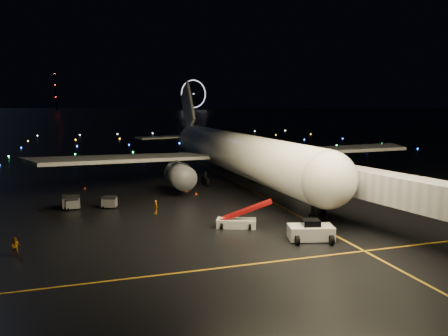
% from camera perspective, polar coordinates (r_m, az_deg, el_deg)
% --- Properties ---
extents(ground, '(2000.00, 2000.00, 0.00)m').
position_cam_1_polar(ground, '(343.95, -15.40, 6.01)').
color(ground, black).
rests_on(ground, ground).
extents(lane_centre, '(0.25, 80.00, 0.02)m').
position_cam_1_polar(lane_centre, '(64.76, 5.04, -3.72)').
color(lane_centre, gold).
rests_on(lane_centre, ground).
extents(lane_cross, '(60.00, 0.25, 0.02)m').
position_cam_1_polar(lane_cross, '(36.90, -4.93, -13.37)').
color(lane_cross, gold).
rests_on(lane_cross, ground).
extents(airliner, '(67.29, 64.20, 18.32)m').
position_cam_1_polar(airliner, '(75.01, 0.48, 5.07)').
color(airliner, white).
rests_on(airliner, ground).
extents(pushback_tug, '(4.90, 3.38, 2.12)m').
position_cam_1_polar(pushback_tug, '(45.24, 11.26, -7.92)').
color(pushback_tug, silver).
rests_on(pushback_tug, ground).
extents(belt_loader, '(6.53, 4.01, 3.08)m').
position_cam_1_polar(belt_loader, '(48.56, 1.63, -6.02)').
color(belt_loader, silver).
rests_on(belt_loader, ground).
extents(crew_b, '(0.83, 0.65, 1.70)m').
position_cam_1_polar(crew_b, '(44.41, -25.56, -9.21)').
color(crew_b, orange).
rests_on(crew_b, ground).
extents(crew_c, '(0.53, 1.03, 1.69)m').
position_cam_1_polar(crew_c, '(55.30, -8.90, -5.04)').
color(crew_c, orange).
rests_on(crew_c, ground).
extents(safety_cone_0, '(0.42, 0.42, 0.46)m').
position_cam_1_polar(safety_cone_0, '(65.89, -3.66, -3.29)').
color(safety_cone_0, '#E53D0F').
rests_on(safety_cone_0, ground).
extents(safety_cone_1, '(0.46, 0.46, 0.47)m').
position_cam_1_polar(safety_cone_1, '(67.96, -5.08, -2.93)').
color(safety_cone_1, '#E53D0F').
rests_on(safety_cone_1, ground).
extents(safety_cone_2, '(0.52, 0.52, 0.52)m').
position_cam_1_polar(safety_cone_2, '(68.24, -4.82, -2.86)').
color(safety_cone_2, '#E53D0F').
rests_on(safety_cone_2, ground).
extents(safety_cone_3, '(0.52, 0.52, 0.49)m').
position_cam_1_polar(safety_cone_3, '(73.22, -17.72, -2.47)').
color(safety_cone_3, '#E53D0F').
rests_on(safety_cone_3, ground).
extents(ferris_wheel, '(49.33, 16.80, 52.00)m').
position_cam_1_polar(ferris_wheel, '(784.99, -3.99, 9.49)').
color(ferris_wheel, black).
rests_on(ferris_wheel, ground).
extents(radio_mast, '(1.80, 1.80, 64.00)m').
position_cam_1_polar(radio_mast, '(785.12, -21.14, 9.38)').
color(radio_mast, black).
rests_on(radio_mast, ground).
extents(taxiway_lights, '(164.00, 92.00, 0.36)m').
position_cam_1_polar(taxiway_lights, '(150.57, -12.65, 3.22)').
color(taxiway_lights, black).
rests_on(taxiway_lights, ground).
extents(baggage_cart_0, '(2.13, 1.79, 1.55)m').
position_cam_1_polar(baggage_cart_0, '(59.40, -14.74, -4.34)').
color(baggage_cart_0, gray).
rests_on(baggage_cart_0, ground).
extents(baggage_cart_1, '(2.22, 1.60, 1.84)m').
position_cam_1_polar(baggage_cart_1, '(60.24, -19.33, -4.23)').
color(baggage_cart_1, gray).
rests_on(baggage_cart_1, ground).
extents(baggage_cart_2, '(1.94, 1.50, 1.50)m').
position_cam_1_polar(baggage_cart_2, '(60.06, -19.19, -4.42)').
color(baggage_cart_2, gray).
rests_on(baggage_cart_2, ground).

